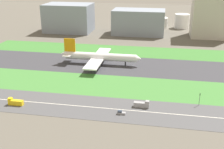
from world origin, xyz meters
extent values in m
plane|color=#5B564C|center=(0.00, 0.00, 0.00)|extent=(800.00, 800.00, 0.00)
cube|color=#38383D|center=(0.00, 0.00, 0.05)|extent=(280.00, 46.00, 0.10)
cube|color=#3D7A33|center=(0.00, 41.00, 0.05)|extent=(280.00, 36.00, 0.10)
cube|color=#427F38|center=(0.00, -41.00, 0.05)|extent=(280.00, 36.00, 0.10)
cube|color=#4C4C4F|center=(0.00, -73.00, 0.05)|extent=(280.00, 28.00, 0.10)
cube|color=silver|center=(0.00, -73.00, 0.11)|extent=(266.00, 0.50, 0.01)
cylinder|color=white|center=(-26.21, 0.00, 6.30)|extent=(56.00, 6.00, 6.00)
cone|color=white|center=(3.79, 0.00, 6.30)|extent=(4.00, 5.70, 5.70)
cone|color=white|center=(-56.71, 0.00, 7.10)|extent=(5.00, 5.40, 5.40)
cube|color=orange|center=(-51.21, 0.00, 14.30)|extent=(9.00, 0.80, 11.00)
cube|color=white|center=(-52.21, 0.00, 7.30)|extent=(6.00, 16.00, 0.60)
cube|color=white|center=(-28.21, 15.00, 5.10)|extent=(10.00, 26.00, 1.00)
cylinder|color=gray|center=(-27.21, 9.00, 2.90)|extent=(5.00, 3.20, 3.20)
cube|color=white|center=(-28.21, -15.00, 5.10)|extent=(10.00, 26.00, 1.00)
cylinder|color=gray|center=(-27.21, -9.00, 2.90)|extent=(5.00, 3.20, 3.20)
cylinder|color=black|center=(-6.61, 0.00, 1.70)|extent=(1.00, 1.00, 3.20)
cylinder|color=black|center=(-30.21, 3.50, 1.70)|extent=(1.00, 1.00, 3.20)
cylinder|color=black|center=(-30.21, -3.50, 1.70)|extent=(1.00, 1.00, 3.20)
cube|color=yellow|center=(-57.53, -78.00, 1.50)|extent=(8.40, 2.50, 2.80)
cube|color=yellow|center=(-60.73, -78.00, 3.50)|extent=(2.00, 2.30, 1.20)
cube|color=#99999E|center=(2.15, -78.00, 0.65)|extent=(4.40, 1.80, 1.10)
cube|color=#333D4C|center=(1.35, -78.00, 1.65)|extent=(2.20, 1.66, 0.90)
cube|color=#99999E|center=(11.74, -68.00, 1.50)|extent=(8.40, 2.50, 2.80)
cube|color=#99999E|center=(14.94, -68.00, 3.50)|extent=(2.00, 2.30, 1.20)
cylinder|color=#4C4C51|center=(43.17, -60.00, 3.10)|extent=(0.24, 0.24, 6.00)
cube|color=black|center=(43.17, -60.00, 6.70)|extent=(0.36, 0.36, 1.20)
sphere|color=#19D826|center=(43.17, -60.20, 7.00)|extent=(0.24, 0.24, 0.24)
cube|color=gray|center=(-90.00, 114.00, 16.09)|extent=(54.12, 37.23, 32.18)
cube|color=gray|center=(-7.49, 114.00, 13.81)|extent=(57.95, 32.65, 27.63)
cube|color=beige|center=(70.27, 114.00, 27.65)|extent=(40.22, 32.06, 55.31)
cylinder|color=silver|center=(-17.38, 159.00, 6.26)|extent=(22.88, 22.88, 12.52)
cylinder|color=silver|center=(14.96, 159.00, 6.08)|extent=(21.31, 21.31, 12.16)
cylinder|color=silver|center=(42.78, 159.00, 8.64)|extent=(18.33, 18.33, 17.29)
camera|label=1|loc=(21.21, -209.04, 72.51)|focal=45.71mm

